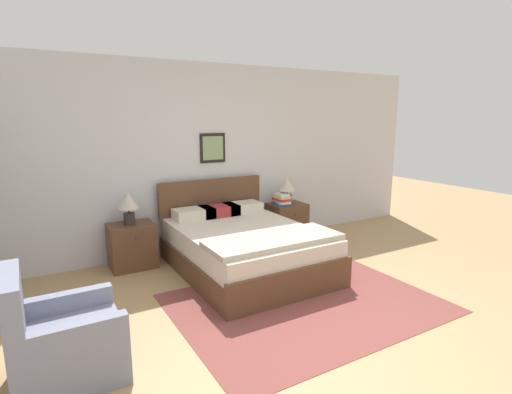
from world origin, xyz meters
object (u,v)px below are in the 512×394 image
(table_lamp_near_window, at_px, (128,204))
(nightstand_by_door, at_px, (287,221))
(bed, at_px, (245,247))
(armchair, at_px, (61,343))
(nightstand_near_window, at_px, (132,246))
(table_lamp_by_door, at_px, (287,187))

(table_lamp_near_window, bearing_deg, nightstand_by_door, 0.08)
(bed, bearing_deg, armchair, -150.98)
(nightstand_near_window, bearing_deg, table_lamp_by_door, -0.08)
(nightstand_by_door, relative_size, table_lamp_by_door, 1.38)
(bed, distance_m, table_lamp_near_window, 1.53)
(bed, relative_size, table_lamp_by_door, 5.05)
(bed, xyz_separation_m, nightstand_by_door, (1.18, 0.80, -0.02))
(table_lamp_near_window, relative_size, table_lamp_by_door, 1.00)
(nightstand_by_door, bearing_deg, armchair, -149.13)
(nightstand_by_door, relative_size, table_lamp_near_window, 1.38)
(bed, xyz_separation_m, table_lamp_near_window, (-1.19, 0.79, 0.53))
(nightstand_near_window, distance_m, nightstand_by_door, 2.36)
(bed, bearing_deg, table_lamp_near_window, 146.40)
(nightstand_near_window, height_order, table_lamp_near_window, table_lamp_near_window)
(nightstand_near_window, height_order, nightstand_by_door, same)
(armchair, distance_m, table_lamp_near_window, 2.27)
(table_lamp_near_window, distance_m, table_lamp_by_door, 2.37)
(nightstand_by_door, xyz_separation_m, table_lamp_by_door, (-0.00, -0.00, 0.55))
(nightstand_near_window, xyz_separation_m, nightstand_by_door, (2.36, 0.00, 0.00))
(nightstand_near_window, height_order, table_lamp_by_door, table_lamp_by_door)
(table_lamp_near_window, bearing_deg, bed, -33.60)
(nightstand_near_window, distance_m, table_lamp_near_window, 0.55)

